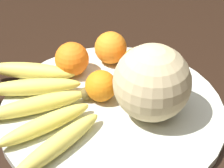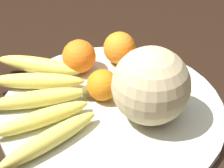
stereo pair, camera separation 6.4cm
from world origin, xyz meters
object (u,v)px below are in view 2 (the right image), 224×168
at_px(kitchen_table, 118,161).
at_px(banana_bunch, 41,97).
at_px(fruit_bowl, 112,109).
at_px(orange_front_left, 79,56).
at_px(orange_front_right, 143,64).
at_px(orange_mid_center, 120,48).
at_px(melon, 151,85).
at_px(orange_back_left, 103,85).

distance_m(kitchen_table, banana_bunch, 0.19).
xyz_separation_m(fruit_bowl, banana_bunch, (-0.01, -0.13, 0.02)).
height_order(kitchen_table, orange_front_left, orange_front_left).
distance_m(kitchen_table, orange_front_right, 0.19).
xyz_separation_m(fruit_bowl, orange_front_left, (-0.11, -0.06, 0.04)).
xyz_separation_m(banana_bunch, orange_front_right, (-0.08, 0.19, 0.01)).
relative_size(kitchen_table, orange_front_right, 22.02).
height_order(kitchen_table, banana_bunch, banana_bunch).
height_order(orange_front_right, orange_mid_center, orange_mid_center).
bearing_deg(kitchen_table, fruit_bowl, -158.21).
relative_size(fruit_bowl, melon, 3.06).
bearing_deg(fruit_bowl, orange_front_right, 144.02).
bearing_deg(orange_mid_center, orange_front_right, 39.48).
relative_size(banana_bunch, orange_front_right, 5.37).
relative_size(kitchen_table, orange_mid_center, 19.33).
xyz_separation_m(orange_front_right, orange_mid_center, (-0.05, -0.04, 0.00)).
bearing_deg(orange_front_right, orange_back_left, -51.76).
bearing_deg(orange_mid_center, kitchen_table, -3.28).
bearing_deg(orange_mid_center, banana_bunch, -48.26).
height_order(orange_front_left, orange_mid_center, same).
xyz_separation_m(kitchen_table, orange_back_left, (-0.05, -0.03, 0.15)).
bearing_deg(kitchen_table, melon, 92.47).
bearing_deg(orange_mid_center, fruit_bowl, -8.15).
bearing_deg(orange_front_right, orange_front_left, -100.93).
bearing_deg(kitchen_table, banana_bunch, -105.51).
xyz_separation_m(melon, orange_back_left, (-0.05, -0.08, -0.04)).
xyz_separation_m(banana_bunch, orange_front_left, (-0.10, 0.06, 0.02)).
relative_size(fruit_bowl, orange_mid_center, 6.06).
bearing_deg(melon, banana_bunch, -100.71).
bearing_deg(orange_front_left, melon, 42.07).
bearing_deg(orange_front_left, kitchen_table, 27.25).
xyz_separation_m(melon, orange_front_left, (-0.14, -0.12, -0.03)).
xyz_separation_m(orange_front_left, orange_mid_center, (-0.03, 0.08, -0.00)).
height_order(fruit_bowl, banana_bunch, banana_bunch).
bearing_deg(banana_bunch, melon, 157.90).
relative_size(kitchen_table, banana_bunch, 4.10).
distance_m(banana_bunch, orange_back_left, 0.11).
xyz_separation_m(kitchen_table, banana_bunch, (-0.04, -0.14, 0.13)).
relative_size(melon, orange_front_right, 2.25).
bearing_deg(orange_back_left, orange_front_left, -152.83).
xyz_separation_m(kitchen_table, orange_mid_center, (-0.17, 0.01, 0.15)).
height_order(fruit_bowl, orange_mid_center, orange_mid_center).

